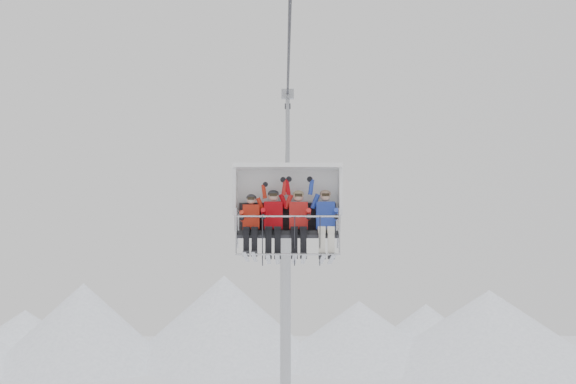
{
  "coord_description": "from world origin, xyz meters",
  "views": [
    {
      "loc": [
        -0.09,
        -15.68,
        9.72
      ],
      "look_at": [
        0.0,
        0.0,
        10.82
      ],
      "focal_mm": 45.0,
      "sensor_mm": 36.0,
      "label": 1
    }
  ],
  "objects_px": {
    "skier_center_right": "(299,220)",
    "skier_far_right": "(326,220)",
    "lift_tower_right": "(285,319)",
    "skier_center_left": "(273,220)",
    "chairlift_carrier": "(288,201)",
    "skier_far_left": "(251,222)"
  },
  "relations": [
    {
      "from": "lift_tower_right",
      "to": "chairlift_carrier",
      "type": "xyz_separation_m",
      "value": [
        0.0,
        -20.35,
        4.94
      ]
    },
    {
      "from": "lift_tower_right",
      "to": "skier_far_left",
      "type": "relative_size",
      "value": 7.99
    },
    {
      "from": "skier_center_right",
      "to": "skier_far_right",
      "type": "bearing_deg",
      "value": 0.1
    },
    {
      "from": "lift_tower_right",
      "to": "skier_center_left",
      "type": "relative_size",
      "value": 7.73
    },
    {
      "from": "skier_far_left",
      "to": "skier_center_right",
      "type": "distance_m",
      "value": 1.12
    },
    {
      "from": "lift_tower_right",
      "to": "skier_center_left",
      "type": "bearing_deg",
      "value": -90.94
    },
    {
      "from": "chairlift_carrier",
      "to": "skier_center_left",
      "type": "bearing_deg",
      "value": -138.27
    },
    {
      "from": "skier_center_right",
      "to": "skier_center_left",
      "type": "bearing_deg",
      "value": 179.89
    },
    {
      "from": "skier_center_left",
      "to": "skier_far_right",
      "type": "xyz_separation_m",
      "value": [
        1.24,
        0.0,
        0.0
      ]
    },
    {
      "from": "skier_far_right",
      "to": "skier_center_left",
      "type": "bearing_deg",
      "value": 180.0
    },
    {
      "from": "lift_tower_right",
      "to": "chairlift_carrier",
      "type": "height_order",
      "value": "lift_tower_right"
    },
    {
      "from": "lift_tower_right",
      "to": "skier_far_left",
      "type": "xyz_separation_m",
      "value": [
        -0.86,
        -20.67,
        4.42
      ]
    },
    {
      "from": "chairlift_carrier",
      "to": "skier_far_right",
      "type": "bearing_deg",
      "value": -18.68
    },
    {
      "from": "skier_far_left",
      "to": "skier_center_left",
      "type": "xyz_separation_m",
      "value": [
        0.52,
        0.01,
        0.04
      ]
    },
    {
      "from": "lift_tower_right",
      "to": "skier_far_right",
      "type": "distance_m",
      "value": 21.15
    },
    {
      "from": "skier_center_right",
      "to": "skier_far_right",
      "type": "relative_size",
      "value": 0.99
    },
    {
      "from": "chairlift_carrier",
      "to": "skier_center_right",
      "type": "height_order",
      "value": "chairlift_carrier"
    },
    {
      "from": "chairlift_carrier",
      "to": "skier_center_right",
      "type": "relative_size",
      "value": 2.31
    },
    {
      "from": "chairlift_carrier",
      "to": "skier_center_left",
      "type": "xyz_separation_m",
      "value": [
        -0.34,
        -0.3,
        -0.47
      ]
    },
    {
      "from": "lift_tower_right",
      "to": "skier_center_left",
      "type": "distance_m",
      "value": 21.14
    },
    {
      "from": "chairlift_carrier",
      "to": "skier_far_right",
      "type": "distance_m",
      "value": 1.06
    },
    {
      "from": "skier_center_left",
      "to": "skier_center_right",
      "type": "distance_m",
      "value": 0.6
    }
  ]
}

